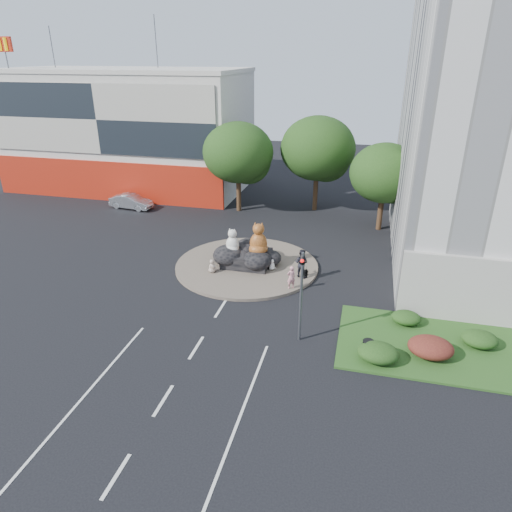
# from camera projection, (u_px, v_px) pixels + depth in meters

# --- Properties ---
(ground) EXTENTS (120.00, 120.00, 0.00)m
(ground) POSITION_uv_depth(u_px,v_px,m) (196.00, 348.00, 23.36)
(ground) COLOR black
(ground) RESTS_ON ground
(roundabout_island) EXTENTS (10.00, 10.00, 0.20)m
(roundabout_island) POSITION_uv_depth(u_px,v_px,m) (247.00, 265.00, 32.18)
(roundabout_island) COLOR brown
(roundabout_island) RESTS_ON ground
(rock_plinth) EXTENTS (3.20, 2.60, 0.90)m
(rock_plinth) POSITION_uv_depth(u_px,v_px,m) (247.00, 258.00, 31.95)
(rock_plinth) COLOR black
(rock_plinth) RESTS_ON roundabout_island
(shophouse_block) EXTENTS (25.20, 12.30, 17.40)m
(shophouse_block) POSITION_uv_depth(u_px,v_px,m) (129.00, 130.00, 49.54)
(shophouse_block) COLOR beige
(shophouse_block) RESTS_ON ground
(grass_verge) EXTENTS (10.00, 6.00, 0.12)m
(grass_verge) POSITION_uv_depth(u_px,v_px,m) (437.00, 347.00, 23.35)
(grass_verge) COLOR #2E541C
(grass_verge) RESTS_ON ground
(tree_left) EXTENTS (6.46, 6.46, 8.27)m
(tree_left) POSITION_uv_depth(u_px,v_px,m) (239.00, 155.00, 41.64)
(tree_left) COLOR #382314
(tree_left) RESTS_ON ground
(tree_mid) EXTENTS (6.84, 6.84, 8.76)m
(tree_mid) POSITION_uv_depth(u_px,v_px,m) (318.00, 151.00, 41.74)
(tree_mid) COLOR #382314
(tree_mid) RESTS_ON ground
(tree_right) EXTENTS (5.70, 5.70, 7.30)m
(tree_right) POSITION_uv_depth(u_px,v_px,m) (385.00, 176.00, 37.25)
(tree_right) COLOR #382314
(tree_right) RESTS_ON ground
(hedge_near_green) EXTENTS (2.00, 1.60, 0.90)m
(hedge_near_green) POSITION_uv_depth(u_px,v_px,m) (378.00, 353.00, 22.03)
(hedge_near_green) COLOR #1C3B12
(hedge_near_green) RESTS_ON grass_verge
(hedge_red) EXTENTS (2.20, 1.76, 0.99)m
(hedge_red) POSITION_uv_depth(u_px,v_px,m) (431.00, 347.00, 22.34)
(hedge_red) COLOR #471314
(hedge_red) RESTS_ON grass_verge
(hedge_mid_green) EXTENTS (1.80, 1.44, 0.81)m
(hedge_mid_green) POSITION_uv_depth(u_px,v_px,m) (479.00, 339.00, 23.16)
(hedge_mid_green) COLOR #1C3B12
(hedge_mid_green) RESTS_ON grass_verge
(hedge_back_green) EXTENTS (1.60, 1.28, 0.72)m
(hedge_back_green) POSITION_uv_depth(u_px,v_px,m) (406.00, 318.00, 25.10)
(hedge_back_green) COLOR #1C3B12
(hedge_back_green) RESTS_ON grass_verge
(traffic_light) EXTENTS (0.44, 1.24, 5.00)m
(traffic_light) POSITION_uv_depth(u_px,v_px,m) (304.00, 279.00, 22.53)
(traffic_light) COLOR #595B60
(traffic_light) RESTS_ON ground
(street_lamp) EXTENTS (2.34, 0.22, 8.06)m
(street_lamp) POSITION_uv_depth(u_px,v_px,m) (456.00, 232.00, 25.76)
(street_lamp) COLOR #595B60
(street_lamp) RESTS_ON ground
(cat_white) EXTENTS (1.18, 1.05, 1.79)m
(cat_white) POSITION_uv_depth(u_px,v_px,m) (232.00, 241.00, 31.40)
(cat_white) COLOR beige
(cat_white) RESTS_ON rock_plinth
(cat_tabby) EXTENTS (1.57, 1.42, 2.31)m
(cat_tabby) POSITION_uv_depth(u_px,v_px,m) (258.00, 238.00, 31.10)
(cat_tabby) COLOR orange
(cat_tabby) RESTS_ON rock_plinth
(kitten_calico) EXTENTS (0.75, 0.74, 0.95)m
(kitten_calico) POSITION_uv_depth(u_px,v_px,m) (212.00, 265.00, 30.82)
(kitten_calico) COLOR white
(kitten_calico) RESTS_ON roundabout_island
(kitten_white) EXTENTS (0.62, 0.61, 0.78)m
(kitten_white) POSITION_uv_depth(u_px,v_px,m) (272.00, 264.00, 31.21)
(kitten_white) COLOR white
(kitten_white) RESTS_ON roundabout_island
(pedestrian_pink) EXTENTS (0.66, 0.60, 1.52)m
(pedestrian_pink) POSITION_uv_depth(u_px,v_px,m) (291.00, 277.00, 28.57)
(pedestrian_pink) COLOR #CC848C
(pedestrian_pink) RESTS_ON roundabout_island
(pedestrian_dark) EXTENTS (1.11, 0.97, 1.94)m
(pedestrian_dark) POSITION_uv_depth(u_px,v_px,m) (301.00, 263.00, 29.99)
(pedestrian_dark) COLOR black
(pedestrian_dark) RESTS_ON roundabout_island
(parked_car) EXTENTS (4.36, 1.91, 1.39)m
(parked_car) POSITION_uv_depth(u_px,v_px,m) (131.00, 202.00, 43.99)
(parked_car) COLOR #B5B8BD
(parked_car) RESTS_ON ground
(litter_bin) EXTENTS (0.75, 0.75, 0.79)m
(litter_bin) POSITION_uv_depth(u_px,v_px,m) (368.00, 348.00, 22.50)
(litter_bin) COLOR black
(litter_bin) RESTS_ON grass_verge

